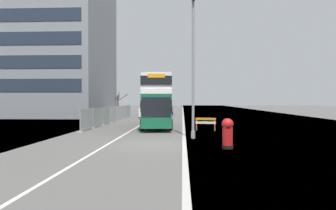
{
  "coord_description": "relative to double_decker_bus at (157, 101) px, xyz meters",
  "views": [
    {
      "loc": [
        1.78,
        -17.91,
        2.59
      ],
      "look_at": [
        0.58,
        7.52,
        2.2
      ],
      "focal_mm": 32.93,
      "sensor_mm": 36.0,
      "label": 1
    }
  ],
  "objects": [
    {
      "name": "lamppost_foreground",
      "position": [
        3.23,
        -8.89,
        1.94
      ],
      "size": [
        0.29,
        0.7,
        9.49
      ],
      "color": "gray",
      "rests_on": "ground"
    },
    {
      "name": "construction_site_fence",
      "position": [
        -5.7,
        6.42,
        -1.65
      ],
      "size": [
        0.44,
        24.0,
        1.91
      ],
      "color": "#A8AAAD",
      "rests_on": "ground"
    },
    {
      "name": "bare_tree_far_verge_near",
      "position": [
        -15.6,
        27.7,
        0.22
      ],
      "size": [
        2.54,
        2.0,
        5.61
      ],
      "color": "#4C3D2D",
      "rests_on": "ground"
    },
    {
      "name": "red_pillar_postbox",
      "position": [
        4.92,
        -13.2,
        -1.68
      ],
      "size": [
        0.62,
        0.62,
        1.62
      ],
      "color": "black",
      "rests_on": "ground"
    },
    {
      "name": "double_decker_bus",
      "position": [
        0.0,
        0.0,
        0.0
      ],
      "size": [
        3.39,
        11.63,
        4.82
      ],
      "color": "#145638",
      "rests_on": "ground"
    },
    {
      "name": "car_oncoming_near",
      "position": [
        -2.79,
        15.71,
        -1.57
      ],
      "size": [
        2.07,
        3.98,
        2.1
      ],
      "color": "silver",
      "rests_on": "ground"
    },
    {
      "name": "bare_tree_far_verge_mid",
      "position": [
        -9.72,
        28.11,
        -0.36
      ],
      "size": [
        3.36,
        3.23,
        4.12
      ],
      "color": "#4C3D2D",
      "rests_on": "ground"
    },
    {
      "name": "car_receding_far",
      "position": [
        -3.12,
        30.26,
        -1.6
      ],
      "size": [
        1.93,
        4.29,
        2.07
      ],
      "color": "silver",
      "rests_on": "ground"
    },
    {
      "name": "ground",
      "position": [
        1.26,
        -11.68,
        -2.61
      ],
      "size": [
        140.0,
        280.0,
        0.1
      ],
      "color": "#565451"
    },
    {
      "name": "car_receding_mid",
      "position": [
        -0.22,
        23.98,
        -1.57
      ],
      "size": [
        2.04,
        4.13,
        2.11
      ],
      "color": "black",
      "rests_on": "ground"
    },
    {
      "name": "backdrop_office_block",
      "position": [
        -25.66,
        20.27,
        8.65
      ],
      "size": [
        30.84,
        17.85,
        22.42
      ],
      "color": "gray",
      "rests_on": "ground"
    },
    {
      "name": "roadworks_barrier",
      "position": [
        4.48,
        -3.41,
        -1.88
      ],
      "size": [
        1.75,
        0.71,
        1.1
      ],
      "color": "orange",
      "rests_on": "ground"
    }
  ]
}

